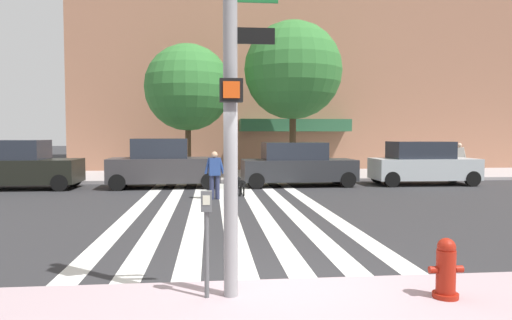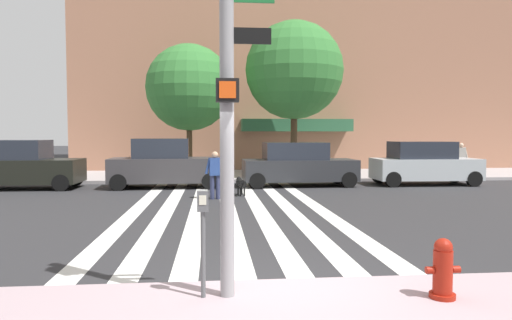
% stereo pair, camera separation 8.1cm
% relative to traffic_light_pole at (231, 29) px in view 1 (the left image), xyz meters
% --- Properties ---
extents(ground_plane, '(160.00, 160.00, 0.00)m').
position_rel_traffic_light_pole_xyz_m(ground_plane, '(0.76, 8.01, -3.52)').
color(ground_plane, '#2B2B2D').
extents(sidewalk_far, '(80.00, 6.00, 0.15)m').
position_rel_traffic_light_pole_xyz_m(sidewalk_far, '(0.76, 18.35, -3.45)').
color(sidewalk_far, '#A59E9F').
rests_on(sidewalk_far, ground_plane).
extents(crosswalk_stripes, '(5.85, 14.08, 0.01)m').
position_rel_traffic_light_pole_xyz_m(crosswalk_stripes, '(0.26, 8.01, -3.52)').
color(crosswalk_stripes, silver).
rests_on(crosswalk_stripes, ground_plane).
extents(traffic_light_pole, '(0.74, 0.46, 5.80)m').
position_rel_traffic_light_pole_xyz_m(traffic_light_pole, '(0.00, 0.00, 0.00)').
color(traffic_light_pole, gray).
rests_on(traffic_light_pole, sidewalk_near).
extents(fire_hydrant, '(0.44, 0.32, 0.76)m').
position_rel_traffic_light_pole_xyz_m(fire_hydrant, '(2.70, -0.28, -3.00)').
color(fire_hydrant, maroon).
rests_on(fire_hydrant, sidewalk_near).
extents(parking_meter_curbside, '(0.14, 0.11, 1.36)m').
position_rel_traffic_light_pole_xyz_m(parking_meter_curbside, '(-0.31, 0.02, -2.49)').
color(parking_meter_curbside, '#515456').
rests_on(parking_meter_curbside, sidewalk_near).
extents(parked_car_near_curb, '(4.87, 2.05, 2.00)m').
position_rel_traffic_light_pole_xyz_m(parked_car_near_curb, '(-8.11, 13.79, -2.57)').
color(parked_car_near_curb, black).
rests_on(parked_car_near_curb, ground_plane).
extents(parked_car_behind_first, '(4.63, 2.18, 2.05)m').
position_rel_traffic_light_pole_xyz_m(parked_car_behind_first, '(-2.20, 13.79, -2.56)').
color(parked_car_behind_first, '#373537').
rests_on(parked_car_behind_first, ground_plane).
extents(parked_car_third_in_line, '(4.87, 2.02, 1.88)m').
position_rel_traffic_light_pole_xyz_m(parked_car_third_in_line, '(3.45, 13.79, -2.61)').
color(parked_car_third_in_line, '#292B2F').
rests_on(parked_car_third_in_line, ground_plane).
extents(parked_car_fourth_in_line, '(4.53, 2.01, 1.91)m').
position_rel_traffic_light_pole_xyz_m(parked_car_fourth_in_line, '(9.08, 13.79, -2.59)').
color(parked_car_fourth_in_line, '#B4BCC0').
rests_on(parked_car_fourth_in_line, ground_plane).
extents(street_tree_nearest, '(4.17, 4.17, 6.42)m').
position_rel_traffic_light_pole_xyz_m(street_tree_nearest, '(-1.33, 16.92, 0.96)').
color(street_tree_nearest, '#4C3823').
rests_on(street_tree_nearest, sidewalk_far).
extents(street_tree_middle, '(4.77, 4.77, 7.58)m').
position_rel_traffic_light_pole_xyz_m(street_tree_middle, '(3.77, 16.69, 1.81)').
color(street_tree_middle, '#4C3823').
rests_on(street_tree_middle, sidewalk_far).
extents(pedestrian_dog_walker, '(0.71, 0.29, 1.64)m').
position_rel_traffic_light_pole_xyz_m(pedestrian_dog_walker, '(-0.12, 10.07, -2.59)').
color(pedestrian_dog_walker, '#282D4C').
rests_on(pedestrian_dog_walker, ground_plane).
extents(dog_on_leash, '(0.35, 1.07, 0.65)m').
position_rel_traffic_light_pole_xyz_m(dog_on_leash, '(0.82, 11.01, -3.08)').
color(dog_on_leash, black).
rests_on(dog_on_leash, ground_plane).
extents(pedestrian_bystander, '(0.71, 0.27, 1.64)m').
position_rel_traffic_light_pole_xyz_m(pedestrian_bystander, '(12.20, 16.33, -2.44)').
color(pedestrian_bystander, '#282D4C').
rests_on(pedestrian_bystander, sidewalk_far).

